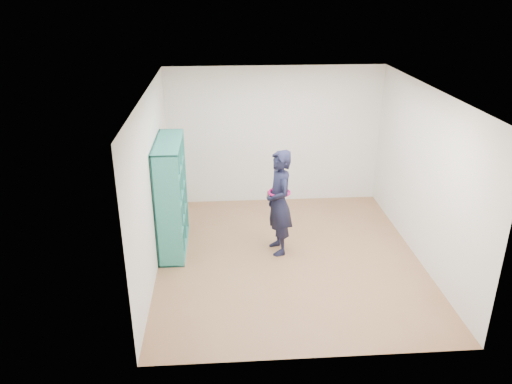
{
  "coord_description": "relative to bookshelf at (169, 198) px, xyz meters",
  "views": [
    {
      "loc": [
        -0.99,
        -6.7,
        3.98
      ],
      "look_at": [
        -0.49,
        0.3,
        1.0
      ],
      "focal_mm": 35.0,
      "sensor_mm": 36.0,
      "label": 1
    }
  ],
  "objects": [
    {
      "name": "wall_front",
      "position": [
        1.83,
        -2.74,
        0.44
      ],
      "size": [
        4.0,
        0.02,
        2.6
      ],
      "primitive_type": "cube",
      "color": "silver",
      "rests_on": "floor"
    },
    {
      "name": "wall_right",
      "position": [
        3.83,
        -0.49,
        0.44
      ],
      "size": [
        0.02,
        4.5,
        2.6
      ],
      "primitive_type": "cube",
      "color": "silver",
      "rests_on": "floor"
    },
    {
      "name": "ceiling",
      "position": [
        1.83,
        -0.49,
        1.74
      ],
      "size": [
        4.5,
        4.5,
        0.0
      ],
      "primitive_type": "plane",
      "color": "white",
      "rests_on": "wall_back"
    },
    {
      "name": "floor",
      "position": [
        1.83,
        -0.49,
        -0.86
      ],
      "size": [
        4.5,
        4.5,
        0.0
      ],
      "primitive_type": "plane",
      "color": "#8C603F",
      "rests_on": "ground"
    },
    {
      "name": "wall_back",
      "position": [
        1.83,
        1.76,
        0.44
      ],
      "size": [
        4.0,
        0.02,
        2.6
      ],
      "primitive_type": "cube",
      "color": "silver",
      "rests_on": "floor"
    },
    {
      "name": "person",
      "position": [
        1.69,
        -0.26,
        -0.02
      ],
      "size": [
        0.51,
        0.68,
        1.68
      ],
      "rotation": [
        0.0,
        0.0,
        -1.38
      ],
      "color": "black",
      "rests_on": "floor"
    },
    {
      "name": "wall_left",
      "position": [
        -0.17,
        -0.49,
        0.44
      ],
      "size": [
        0.02,
        4.5,
        2.6
      ],
      "primitive_type": "cube",
      "color": "silver",
      "rests_on": "floor"
    },
    {
      "name": "smartphone",
      "position": [
        1.52,
        -0.2,
        0.09
      ],
      "size": [
        0.03,
        0.09,
        0.13
      ],
      "rotation": [
        0.21,
        0.0,
        0.27
      ],
      "color": "silver",
      "rests_on": "person"
    },
    {
      "name": "bookshelf",
      "position": [
        0.0,
        0.0,
        0.0
      ],
      "size": [
        0.39,
        1.33,
        1.78
      ],
      "color": "#287D74",
      "rests_on": "floor"
    }
  ]
}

